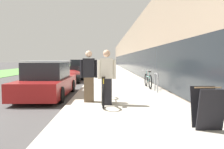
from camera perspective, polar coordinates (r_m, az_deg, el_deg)
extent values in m
cube|color=#BCB5A5|center=(26.71, 0.17, 0.66)|extent=(4.15, 70.00, 0.13)
cube|color=gray|center=(35.55, 11.41, 5.64)|extent=(10.00, 70.00, 5.39)
cube|color=#1E2328|center=(34.78, 3.37, 3.37)|extent=(0.10, 63.00, 2.20)
cube|color=#5B9347|center=(33.11, -23.46, 0.89)|extent=(6.62, 70.00, 0.03)
torus|color=black|center=(8.37, -2.09, -3.60)|extent=(0.06, 0.74, 0.74)
torus|color=black|center=(6.57, -2.27, -5.69)|extent=(0.06, 0.74, 0.74)
cylinder|color=yellow|center=(7.43, -2.18, -2.80)|extent=(0.04, 1.55, 0.04)
cylinder|color=yellow|center=(7.09, -2.21, -3.99)|extent=(0.04, 0.92, 0.34)
cylinder|color=yellow|center=(6.84, -2.24, -2.09)|extent=(0.03, 0.03, 0.31)
cube|color=black|center=(6.82, -2.25, -0.81)|extent=(0.11, 0.22, 0.05)
cylinder|color=yellow|center=(8.18, -2.11, -1.04)|extent=(0.03, 0.03, 0.32)
cylinder|color=silver|center=(8.17, -2.11, 0.10)|extent=(0.52, 0.03, 0.03)
cube|color=black|center=(7.13, -1.39, -4.46)|extent=(0.33, 0.24, 0.86)
cube|color=beige|center=(7.06, -1.40, 1.63)|extent=(0.40, 0.24, 0.66)
cylinder|color=beige|center=(7.07, -3.44, 1.35)|extent=(0.10, 0.10, 0.62)
cylinder|color=beige|center=(7.07, 0.64, 1.35)|extent=(0.10, 0.10, 0.62)
sphere|color=tan|center=(7.06, -1.41, 5.52)|extent=(0.23, 0.23, 0.23)
cube|color=brown|center=(7.64, -6.03, -3.92)|extent=(0.33, 0.24, 0.85)
cube|color=black|center=(7.57, -6.08, 1.74)|extent=(0.40, 0.24, 0.65)
cylinder|color=black|center=(7.60, -7.96, 1.47)|extent=(0.10, 0.10, 0.62)
cylinder|color=black|center=(7.56, -4.18, 1.49)|extent=(0.10, 0.10, 0.62)
sphere|color=beige|center=(7.57, -6.10, 5.36)|extent=(0.23, 0.23, 0.23)
cylinder|color=gray|center=(9.89, 11.85, -2.29)|extent=(0.05, 0.05, 0.82)
cylinder|color=gray|center=(10.42, 11.16, -1.96)|extent=(0.05, 0.05, 0.82)
cylinder|color=gray|center=(10.12, 11.53, 0.19)|extent=(0.05, 0.55, 0.05)
torus|color=black|center=(12.12, 8.89, -1.37)|extent=(0.06, 0.71, 0.71)
torus|color=black|center=(11.00, 9.96, -1.93)|extent=(0.06, 0.71, 0.71)
cylinder|color=#7AD1C6|center=(11.54, 9.41, -0.57)|extent=(0.04, 0.98, 0.04)
cylinder|color=#7AD1C6|center=(11.33, 9.62, -1.18)|extent=(0.04, 0.59, 0.32)
cylinder|color=#7AD1C6|center=(11.17, 9.77, 0.03)|extent=(0.03, 0.03, 0.29)
cube|color=black|center=(11.16, 9.78, 0.77)|extent=(0.11, 0.22, 0.05)
cylinder|color=#7AD1C6|center=(12.01, 8.98, 0.34)|extent=(0.03, 0.03, 0.31)
cylinder|color=silver|center=(12.00, 8.99, 1.08)|extent=(0.52, 0.03, 0.03)
cube|color=black|center=(4.92, 24.55, -8.51)|extent=(0.56, 0.20, 0.89)
cube|color=black|center=(5.23, 22.81, -7.72)|extent=(0.56, 0.20, 0.89)
cylinder|color=#93704C|center=(5.00, 23.79, -3.15)|extent=(0.56, 0.03, 0.03)
cube|color=maroon|center=(9.78, -16.44, -2.84)|extent=(1.77, 4.52, 0.65)
cube|color=#1E2328|center=(9.73, -16.52, 1.04)|extent=(1.52, 2.26, 0.68)
cylinder|color=silver|center=(10.20, -15.83, 3.37)|extent=(1.89, 0.04, 0.04)
cylinder|color=silver|center=(9.24, -17.37, 3.30)|extent=(1.89, 0.04, 0.04)
cylinder|color=black|center=(11.32, -18.66, -2.87)|extent=(0.22, 0.60, 0.60)
cylinder|color=black|center=(10.95, -10.42, -2.95)|extent=(0.22, 0.60, 0.60)
cylinder|color=black|center=(8.79, -23.92, -4.92)|extent=(0.22, 0.60, 0.60)
cylinder|color=black|center=(8.31, -13.35, -5.19)|extent=(0.22, 0.60, 0.60)
ellipsoid|color=maroon|center=(15.95, -10.81, -0.10)|extent=(1.56, 4.01, 0.72)
cube|color=#1E2328|center=(16.41, -10.55, 1.69)|extent=(1.09, 0.04, 0.26)
cylinder|color=black|center=(17.23, -12.56, -0.47)|extent=(0.22, 0.60, 0.60)
cylinder|color=black|center=(17.01, -7.75, -0.47)|extent=(0.22, 0.60, 0.60)
cylinder|color=black|center=(14.96, -14.27, -1.16)|extent=(0.22, 0.60, 0.60)
cylinder|color=black|center=(14.71, -8.74, -1.17)|extent=(0.22, 0.60, 0.60)
cube|color=black|center=(22.39, -8.48, 1.20)|extent=(1.73, 4.73, 0.78)
cube|color=#1E2328|center=(22.36, -8.50, 3.03)|extent=(1.49, 2.36, 0.65)
cylinder|color=black|center=(23.91, -9.96, 0.78)|extent=(0.22, 0.60, 0.60)
cylinder|color=black|center=(23.72, -6.14, 0.79)|extent=(0.22, 0.60, 0.60)
cylinder|color=black|center=(21.11, -11.10, 0.35)|extent=(0.22, 0.60, 0.60)
cylinder|color=black|center=(20.90, -6.78, 0.36)|extent=(0.22, 0.60, 0.60)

